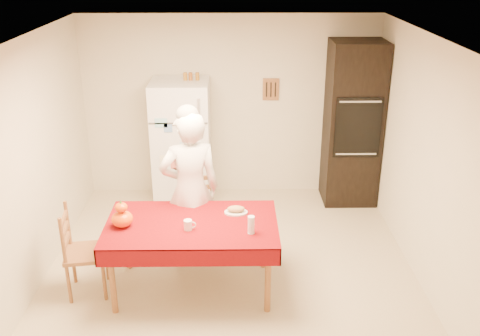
{
  "coord_description": "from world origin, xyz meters",
  "views": [
    {
      "loc": [
        0.04,
        -4.85,
        3.3
      ],
      "look_at": [
        0.11,
        0.2,
        1.19
      ],
      "focal_mm": 40.0,
      "sensor_mm": 36.0,
      "label": 1
    }
  ],
  "objects_px": {
    "oven_cabinet": "(353,124)",
    "pumpkin_lower": "(122,219)",
    "dining_table": "(192,229)",
    "refrigerator": "(182,144)",
    "wine_glass": "(251,225)",
    "coffee_mug": "(188,225)",
    "bread_plate": "(236,212)",
    "chair_far": "(199,209)",
    "seated_woman": "(190,190)",
    "chair_left": "(79,248)"
  },
  "relations": [
    {
      "from": "wine_glass",
      "to": "bread_plate",
      "type": "bearing_deg",
      "value": 109.09
    },
    {
      "from": "dining_table",
      "to": "coffee_mug",
      "type": "bearing_deg",
      "value": -100.71
    },
    {
      "from": "chair_left",
      "to": "bread_plate",
      "type": "bearing_deg",
      "value": -89.19
    },
    {
      "from": "dining_table",
      "to": "wine_glass",
      "type": "distance_m",
      "value": 0.64
    },
    {
      "from": "refrigerator",
      "to": "oven_cabinet",
      "type": "distance_m",
      "value": 2.29
    },
    {
      "from": "oven_cabinet",
      "to": "wine_glass",
      "type": "height_order",
      "value": "oven_cabinet"
    },
    {
      "from": "refrigerator",
      "to": "chair_left",
      "type": "xyz_separation_m",
      "value": [
        -0.86,
        -2.1,
        -0.34
      ]
    },
    {
      "from": "chair_far",
      "to": "coffee_mug",
      "type": "relative_size",
      "value": 9.5
    },
    {
      "from": "chair_far",
      "to": "seated_woman",
      "type": "distance_m",
      "value": 0.49
    },
    {
      "from": "chair_left",
      "to": "wine_glass",
      "type": "distance_m",
      "value": 1.76
    },
    {
      "from": "wine_glass",
      "to": "bread_plate",
      "type": "relative_size",
      "value": 0.73
    },
    {
      "from": "chair_far",
      "to": "wine_glass",
      "type": "relative_size",
      "value": 5.4
    },
    {
      "from": "bread_plate",
      "to": "chair_far",
      "type": "bearing_deg",
      "value": 125.2
    },
    {
      "from": "chair_left",
      "to": "oven_cabinet",
      "type": "bearing_deg",
      "value": -63.9
    },
    {
      "from": "refrigerator",
      "to": "wine_glass",
      "type": "distance_m",
      "value": 2.41
    },
    {
      "from": "refrigerator",
      "to": "dining_table",
      "type": "distance_m",
      "value": 2.08
    },
    {
      "from": "dining_table",
      "to": "seated_woman",
      "type": "xyz_separation_m",
      "value": [
        -0.05,
        0.5,
        0.19
      ]
    },
    {
      "from": "dining_table",
      "to": "chair_far",
      "type": "bearing_deg",
      "value": 88.92
    },
    {
      "from": "chair_left",
      "to": "dining_table",
      "type": "bearing_deg",
      "value": -96.01
    },
    {
      "from": "oven_cabinet",
      "to": "coffee_mug",
      "type": "distance_m",
      "value": 3.03
    },
    {
      "from": "chair_left",
      "to": "seated_woman",
      "type": "relative_size",
      "value": 0.54
    },
    {
      "from": "bread_plate",
      "to": "coffee_mug",
      "type": "bearing_deg",
      "value": -144.21
    },
    {
      "from": "refrigerator",
      "to": "dining_table",
      "type": "height_order",
      "value": "refrigerator"
    },
    {
      "from": "refrigerator",
      "to": "pumpkin_lower",
      "type": "bearing_deg",
      "value": -100.68
    },
    {
      "from": "chair_far",
      "to": "chair_left",
      "type": "height_order",
      "value": "same"
    },
    {
      "from": "refrigerator",
      "to": "oven_cabinet",
      "type": "xyz_separation_m",
      "value": [
        2.28,
        0.05,
        0.25
      ]
    },
    {
      "from": "dining_table",
      "to": "wine_glass",
      "type": "height_order",
      "value": "wine_glass"
    },
    {
      "from": "pumpkin_lower",
      "to": "bread_plate",
      "type": "relative_size",
      "value": 0.88
    },
    {
      "from": "coffee_mug",
      "to": "wine_glass",
      "type": "xyz_separation_m",
      "value": [
        0.61,
        -0.08,
        0.04
      ]
    },
    {
      "from": "oven_cabinet",
      "to": "coffee_mug",
      "type": "relative_size",
      "value": 22.0
    },
    {
      "from": "dining_table",
      "to": "chair_far",
      "type": "height_order",
      "value": "chair_far"
    },
    {
      "from": "refrigerator",
      "to": "bread_plate",
      "type": "distance_m",
      "value": 1.98
    },
    {
      "from": "oven_cabinet",
      "to": "pumpkin_lower",
      "type": "relative_size",
      "value": 10.41
    },
    {
      "from": "oven_cabinet",
      "to": "pumpkin_lower",
      "type": "xyz_separation_m",
      "value": [
        -2.68,
        -2.15,
        -0.26
      ]
    },
    {
      "from": "chair_far",
      "to": "chair_left",
      "type": "relative_size",
      "value": 1.0
    },
    {
      "from": "chair_left",
      "to": "wine_glass",
      "type": "bearing_deg",
      "value": -103.56
    },
    {
      "from": "seated_woman",
      "to": "pumpkin_lower",
      "type": "distance_m",
      "value": 0.83
    },
    {
      "from": "oven_cabinet",
      "to": "seated_woman",
      "type": "bearing_deg",
      "value": -142.06
    },
    {
      "from": "seated_woman",
      "to": "pumpkin_lower",
      "type": "xyz_separation_m",
      "value": [
        -0.62,
        -0.55,
        -0.04
      ]
    },
    {
      "from": "pumpkin_lower",
      "to": "coffee_mug",
      "type": "bearing_deg",
      "value": -6.74
    },
    {
      "from": "coffee_mug",
      "to": "pumpkin_lower",
      "type": "distance_m",
      "value": 0.65
    },
    {
      "from": "oven_cabinet",
      "to": "chair_far",
      "type": "bearing_deg",
      "value": -147.04
    },
    {
      "from": "chair_left",
      "to": "bread_plate",
      "type": "height_order",
      "value": "chair_left"
    },
    {
      "from": "pumpkin_lower",
      "to": "bread_plate",
      "type": "bearing_deg",
      "value": 13.13
    },
    {
      "from": "refrigerator",
      "to": "wine_glass",
      "type": "relative_size",
      "value": 9.66
    },
    {
      "from": "seated_woman",
      "to": "coffee_mug",
      "type": "distance_m",
      "value": 0.63
    },
    {
      "from": "bread_plate",
      "to": "seated_woman",
      "type": "bearing_deg",
      "value": 148.9
    },
    {
      "from": "coffee_mug",
      "to": "chair_left",
      "type": "bearing_deg",
      "value": 175.64
    },
    {
      "from": "dining_table",
      "to": "pumpkin_lower",
      "type": "bearing_deg",
      "value": -175.54
    },
    {
      "from": "oven_cabinet",
      "to": "chair_left",
      "type": "xyz_separation_m",
      "value": [
        -3.14,
        -2.15,
        -0.59
      ]
    }
  ]
}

